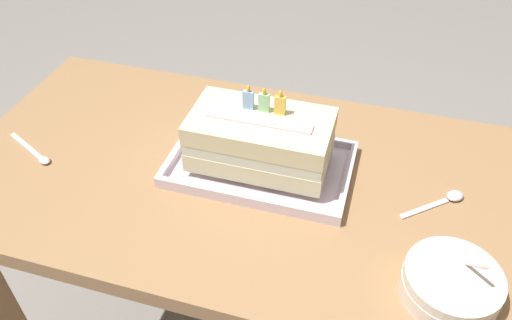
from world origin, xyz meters
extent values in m
cube|color=#9E754C|center=(0.00, 0.00, 0.72)|extent=(1.18, 0.61, 0.04)
cube|color=#9E754C|center=(-0.53, 0.24, 0.35)|extent=(0.06, 0.06, 0.70)
cube|color=#9E754C|center=(0.53, 0.24, 0.35)|extent=(0.06, 0.06, 0.70)
cube|color=silver|center=(0.01, 0.02, 0.74)|extent=(0.35, 0.22, 0.01)
cube|color=silver|center=(0.01, -0.08, 0.75)|extent=(0.35, 0.01, 0.02)
cube|color=silver|center=(0.01, 0.12, 0.75)|extent=(0.35, 0.01, 0.02)
cube|color=silver|center=(-0.16, 0.02, 0.75)|extent=(0.01, 0.19, 0.02)
cube|color=silver|center=(0.18, 0.02, 0.75)|extent=(0.01, 0.19, 0.02)
cube|color=beige|center=(0.01, 0.02, 0.78)|extent=(0.26, 0.15, 0.04)
cube|color=silver|center=(0.01, 0.02, 0.81)|extent=(0.26, 0.14, 0.02)
cube|color=beige|center=(0.01, 0.02, 0.84)|extent=(0.26, 0.15, 0.04)
cube|color=beige|center=(0.01, 0.01, 0.86)|extent=(0.20, 0.03, 0.00)
cube|color=#8CB7EA|center=(-0.02, 0.05, 0.88)|extent=(0.02, 0.01, 0.04)
ellipsoid|color=yellow|center=(-0.02, 0.05, 0.90)|extent=(0.01, 0.01, 0.01)
cube|color=#99DB9E|center=(0.01, 0.05, 0.88)|extent=(0.02, 0.01, 0.04)
ellipsoid|color=yellow|center=(0.01, 0.05, 0.90)|extent=(0.01, 0.01, 0.01)
cube|color=#EFC64C|center=(0.04, 0.05, 0.88)|extent=(0.02, 0.01, 0.04)
ellipsoid|color=yellow|center=(0.04, 0.05, 0.90)|extent=(0.01, 0.01, 0.01)
cylinder|color=silver|center=(0.37, -0.18, 0.75)|extent=(0.15, 0.15, 0.03)
cylinder|color=silver|center=(0.37, -0.18, 0.77)|extent=(0.15, 0.15, 0.03)
cylinder|color=silver|center=(0.39, -0.17, 0.81)|extent=(0.03, 0.06, 0.07)
ellipsoid|color=silver|center=(-0.41, -0.08, 0.74)|extent=(0.03, 0.03, 0.01)
cube|color=silver|center=(-0.47, -0.05, 0.74)|extent=(0.11, 0.06, 0.00)
ellipsoid|color=silver|center=(0.38, 0.04, 0.74)|extent=(0.04, 0.04, 0.01)
cube|color=silver|center=(0.33, 0.00, 0.74)|extent=(0.09, 0.08, 0.00)
camera|label=1|loc=(0.21, -0.69, 1.41)|focal=35.55mm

